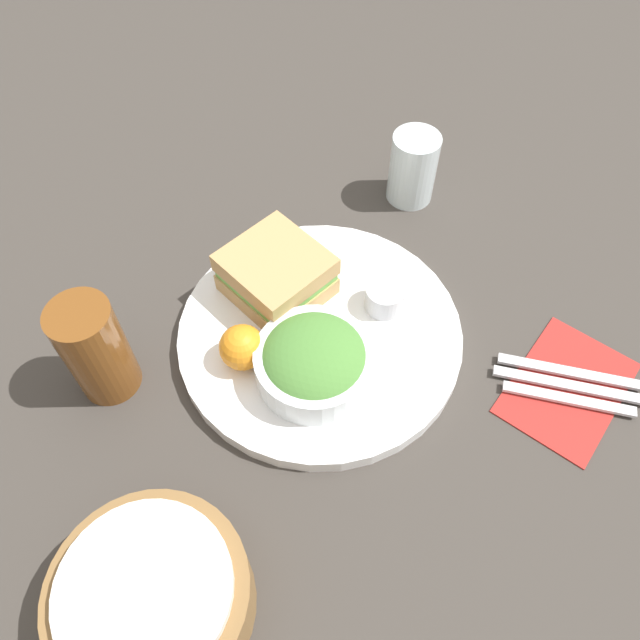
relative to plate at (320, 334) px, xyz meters
name	(u,v)px	position (x,y,z in m)	size (l,w,h in m)	color
ground_plane	(320,339)	(0.00, 0.00, -0.01)	(4.00, 4.00, 0.00)	#3D3833
plate	(320,334)	(0.00, 0.00, 0.00)	(0.33, 0.33, 0.02)	white
sandwich	(276,274)	(0.08, -0.01, 0.04)	(0.12, 0.12, 0.06)	tan
salad_bowl	(314,362)	(-0.03, 0.05, 0.03)	(0.13, 0.13, 0.06)	white
dressing_cup	(385,297)	(-0.04, -0.07, 0.03)	(0.05, 0.05, 0.03)	#B7B7BC
orange_wedge	(242,347)	(0.04, 0.08, 0.04)	(0.05, 0.05, 0.05)	orange
drink_glass	(96,350)	(0.16, 0.19, 0.06)	(0.07, 0.07, 0.13)	brown
bread_basket	(153,598)	(-0.06, 0.32, 0.03)	(0.18, 0.18, 0.08)	olive
napkin	(568,387)	(-0.26, -0.12, -0.01)	(0.11, 0.16, 0.00)	#B22823
fork	(569,372)	(-0.26, -0.13, 0.00)	(0.16, 0.01, 0.01)	silver
knife	(569,385)	(-0.26, -0.12, 0.00)	(0.17, 0.01, 0.01)	silver
spoon	(569,399)	(-0.27, -0.10, 0.00)	(0.15, 0.01, 0.01)	silver
water_glass	(413,168)	(0.05, -0.27, 0.04)	(0.06, 0.06, 0.10)	silver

